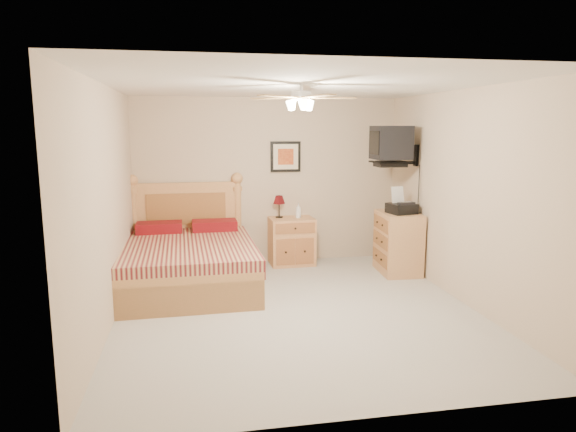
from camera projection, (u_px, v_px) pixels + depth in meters
The scene contains 17 objects.
floor at pixel (297, 310), 5.85m from camera, with size 4.50×4.50×0.00m, color #A8A398.
ceiling at pixel (297, 85), 5.42m from camera, with size 4.00×4.50×0.04m, color white.
wall_back at pixel (268, 181), 7.81m from camera, with size 4.00×0.04×2.50m, color #C0A98D.
wall_front at pixel (363, 249), 3.45m from camera, with size 4.00×0.04×2.50m, color #C0A98D.
wall_left at pixel (107, 207), 5.28m from camera, with size 0.04×4.50×2.50m, color #C0A98D.
wall_right at pixel (465, 198), 5.99m from camera, with size 0.04×4.50×2.50m, color #C0A98D.
bed at pixel (188, 235), 6.60m from camera, with size 1.64×2.15×1.40m, color tan, non-canonical shape.
nightstand at pixel (292, 241), 7.79m from camera, with size 0.66×0.49×0.71m, color #C47949.
table_lamp at pixel (279, 207), 7.75m from camera, with size 0.18×0.18×0.33m, color #4F0B10, non-canonical shape.
lotion_bottle at pixel (298, 211), 7.72m from camera, with size 0.09×0.09×0.22m, color white.
framed_picture at pixel (286, 157), 7.78m from camera, with size 0.46×0.04×0.46m, color black.
dresser at pixel (398, 243), 7.31m from camera, with size 0.51×0.74×0.87m, color #B57B4E.
fax_machine at pixel (402, 200), 7.12m from camera, with size 0.35×0.37×0.37m, color black, non-canonical shape.
magazine_lower at pixel (390, 208), 7.52m from camera, with size 0.18×0.25×0.02m, color #C2B697.
magazine_upper at pixel (392, 207), 7.53m from camera, with size 0.17×0.24×0.02m, color tan.
wall_tv at pixel (401, 145), 7.15m from camera, with size 0.56×0.46×0.58m, color black, non-canonical shape.
ceiling_fan at pixel (301, 98), 5.25m from camera, with size 1.14×1.14×0.28m, color white, non-canonical shape.
Camera 1 is at (-1.10, -5.47, 2.06)m, focal length 32.00 mm.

